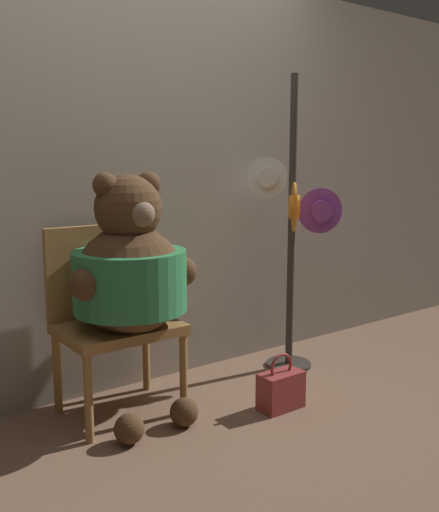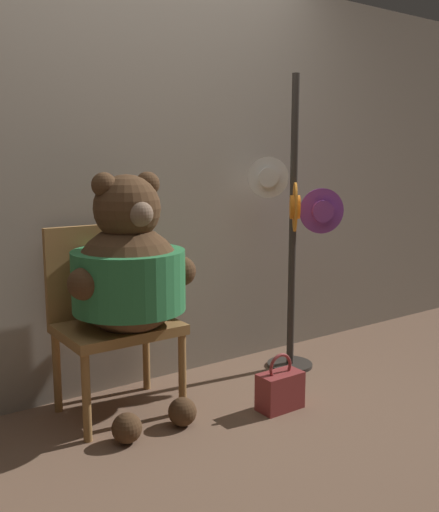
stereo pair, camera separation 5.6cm
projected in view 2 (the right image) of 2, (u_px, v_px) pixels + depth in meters
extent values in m
plane|color=brown|center=(191.00, 419.00, 2.84)|extent=(14.00, 14.00, 0.00)
cube|color=gray|center=(128.00, 179.00, 3.15)|extent=(8.00, 0.10, 2.34)
cylinder|color=#9E703D|center=(86.00, 398.00, 2.58)|extent=(0.04, 0.04, 0.42)
cylinder|color=#9E703D|center=(182.00, 374.00, 2.87)|extent=(0.04, 0.04, 0.42)
cylinder|color=#9E703D|center=(57.00, 372.00, 2.89)|extent=(0.04, 0.04, 0.42)
cylinder|color=#9E703D|center=(146.00, 353.00, 3.18)|extent=(0.04, 0.04, 0.42)
cube|color=#9E703D|center=(118.00, 328.00, 2.84)|extent=(0.57, 0.45, 0.05)
cube|color=#9E703D|center=(99.00, 270.00, 2.96)|extent=(0.57, 0.04, 0.48)
sphere|color=#4C331E|center=(129.00, 280.00, 2.76)|extent=(0.54, 0.54, 0.54)
cylinder|color=#2D7F47|center=(129.00, 280.00, 2.76)|extent=(0.55, 0.55, 0.30)
sphere|color=#4C331E|center=(127.00, 208.00, 2.70)|extent=(0.32, 0.32, 0.32)
sphere|color=#4C331E|center=(104.00, 185.00, 2.62)|extent=(0.12, 0.12, 0.12)
sphere|color=#4C331E|center=(148.00, 184.00, 2.75)|extent=(0.12, 0.12, 0.12)
sphere|color=#7A604C|center=(140.00, 214.00, 2.60)|extent=(0.12, 0.12, 0.12)
sphere|color=#4C331E|center=(84.00, 284.00, 2.56)|extent=(0.15, 0.15, 0.15)
sphere|color=#4C331E|center=(181.00, 271.00, 2.85)|extent=(0.15, 0.15, 0.15)
sphere|color=#4C331E|center=(127.00, 428.00, 2.59)|extent=(0.14, 0.14, 0.14)
sphere|color=#4C331E|center=(182.00, 412.00, 2.76)|extent=(0.14, 0.14, 0.14)
cylinder|color=#332D28|center=(290.00, 364.00, 3.56)|extent=(0.28, 0.28, 0.02)
cylinder|color=#332D28|center=(293.00, 226.00, 3.42)|extent=(0.04, 0.04, 1.76)
cylinder|color=#7A388E|center=(322.00, 211.00, 3.43)|extent=(0.25, 0.14, 0.27)
cylinder|color=#7A388E|center=(322.00, 211.00, 3.43)|extent=(0.15, 0.13, 0.13)
cylinder|color=orange|center=(295.00, 207.00, 3.25)|extent=(0.18, 0.23, 0.28)
cylinder|color=orange|center=(295.00, 207.00, 3.25)|extent=(0.13, 0.14, 0.13)
cylinder|color=silver|center=(268.00, 177.00, 3.37)|extent=(0.21, 0.15, 0.24)
cylinder|color=silver|center=(268.00, 177.00, 3.37)|extent=(0.13, 0.11, 0.12)
cube|color=maroon|center=(280.00, 391.00, 2.94)|extent=(0.23, 0.13, 0.19)
torus|color=maroon|center=(280.00, 367.00, 2.91)|extent=(0.15, 0.02, 0.15)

